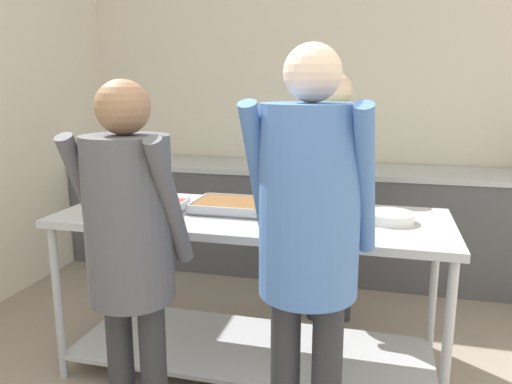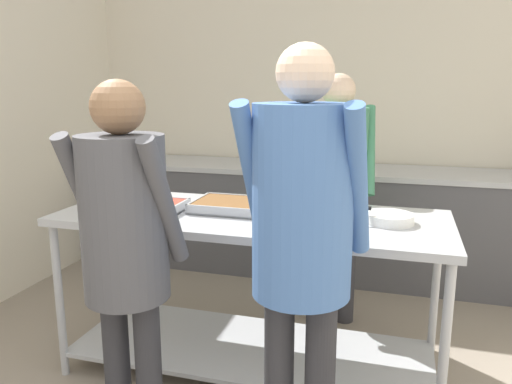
{
  "view_description": "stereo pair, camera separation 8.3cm",
  "coord_description": "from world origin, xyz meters",
  "px_view_note": "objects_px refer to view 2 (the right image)",
  "views": [
    {
      "loc": [
        0.56,
        -0.88,
        1.57
      ],
      "look_at": [
        -0.1,
        1.67,
        1.0
      ],
      "focal_mm": 35.0,
      "sensor_mm": 36.0,
      "label": 1
    },
    {
      "loc": [
        0.64,
        -0.86,
        1.57
      ],
      "look_at": [
        -0.1,
        1.67,
        1.0
      ],
      "focal_mm": 35.0,
      "sensor_mm": 36.0,
      "label": 2
    }
  ],
  "objects_px": {
    "guest_serving_right": "(125,235)",
    "cook_behind_counter": "(336,175)",
    "serving_tray_roast": "(232,206)",
    "serving_tray_vegetables": "(140,207)",
    "plate_stack": "(389,218)",
    "guest_serving_left": "(302,225)",
    "sauce_pan": "(312,211)"
  },
  "relations": [
    {
      "from": "serving_tray_vegetables",
      "to": "cook_behind_counter",
      "type": "height_order",
      "value": "cook_behind_counter"
    },
    {
      "from": "serving_tray_roast",
      "to": "serving_tray_vegetables",
      "type": "bearing_deg",
      "value": -161.35
    },
    {
      "from": "serving_tray_roast",
      "to": "cook_behind_counter",
      "type": "relative_size",
      "value": 0.25
    },
    {
      "from": "serving_tray_vegetables",
      "to": "plate_stack",
      "type": "xyz_separation_m",
      "value": [
        1.3,
        0.14,
        -0.0
      ]
    },
    {
      "from": "serving_tray_roast",
      "to": "guest_serving_left",
      "type": "xyz_separation_m",
      "value": [
        0.53,
        -0.72,
        0.13
      ]
    },
    {
      "from": "sauce_pan",
      "to": "serving_tray_vegetables",
      "type": "bearing_deg",
      "value": -175.4
    },
    {
      "from": "guest_serving_right",
      "to": "cook_behind_counter",
      "type": "height_order",
      "value": "cook_behind_counter"
    },
    {
      "from": "guest_serving_left",
      "to": "guest_serving_right",
      "type": "xyz_separation_m",
      "value": [
        -0.7,
        -0.09,
        -0.07
      ]
    },
    {
      "from": "serving_tray_vegetables",
      "to": "guest_serving_left",
      "type": "distance_m",
      "value": 1.15
    },
    {
      "from": "guest_serving_left",
      "to": "guest_serving_right",
      "type": "bearing_deg",
      "value": -173.08
    },
    {
      "from": "serving_tray_vegetables",
      "to": "cook_behind_counter",
      "type": "bearing_deg",
      "value": 41.41
    },
    {
      "from": "serving_tray_vegetables",
      "to": "cook_behind_counter",
      "type": "xyz_separation_m",
      "value": [
        0.94,
        0.83,
        0.08
      ]
    },
    {
      "from": "serving_tray_vegetables",
      "to": "serving_tray_roast",
      "type": "distance_m",
      "value": 0.49
    },
    {
      "from": "sauce_pan",
      "to": "guest_serving_right",
      "type": "height_order",
      "value": "guest_serving_right"
    },
    {
      "from": "guest_serving_right",
      "to": "sauce_pan",
      "type": "bearing_deg",
      "value": 48.74
    },
    {
      "from": "guest_serving_left",
      "to": "guest_serving_right",
      "type": "height_order",
      "value": "guest_serving_left"
    },
    {
      "from": "serving_tray_roast",
      "to": "cook_behind_counter",
      "type": "height_order",
      "value": "cook_behind_counter"
    },
    {
      "from": "serving_tray_roast",
      "to": "sauce_pan",
      "type": "xyz_separation_m",
      "value": [
        0.46,
        -0.08,
        0.03
      ]
    },
    {
      "from": "cook_behind_counter",
      "to": "guest_serving_right",
      "type": "bearing_deg",
      "value": -113.7
    },
    {
      "from": "serving_tray_vegetables",
      "to": "guest_serving_left",
      "type": "xyz_separation_m",
      "value": [
        1.0,
        -0.56,
        0.13
      ]
    },
    {
      "from": "serving_tray_roast",
      "to": "sauce_pan",
      "type": "height_order",
      "value": "sauce_pan"
    },
    {
      "from": "guest_serving_right",
      "to": "plate_stack",
      "type": "bearing_deg",
      "value": 37.86
    },
    {
      "from": "guest_serving_left",
      "to": "plate_stack",
      "type": "bearing_deg",
      "value": 66.47
    },
    {
      "from": "plate_stack",
      "to": "guest_serving_left",
      "type": "height_order",
      "value": "guest_serving_left"
    },
    {
      "from": "sauce_pan",
      "to": "guest_serving_left",
      "type": "height_order",
      "value": "guest_serving_left"
    },
    {
      "from": "guest_serving_left",
      "to": "serving_tray_vegetables",
      "type": "bearing_deg",
      "value": 150.74
    },
    {
      "from": "plate_stack",
      "to": "cook_behind_counter",
      "type": "distance_m",
      "value": 0.79
    },
    {
      "from": "serving_tray_roast",
      "to": "sauce_pan",
      "type": "bearing_deg",
      "value": -10.36
    },
    {
      "from": "guest_serving_left",
      "to": "cook_behind_counter",
      "type": "distance_m",
      "value": 1.39
    },
    {
      "from": "guest_serving_left",
      "to": "sauce_pan",
      "type": "bearing_deg",
      "value": 96.38
    },
    {
      "from": "guest_serving_left",
      "to": "cook_behind_counter",
      "type": "xyz_separation_m",
      "value": [
        -0.05,
        1.39,
        -0.05
      ]
    },
    {
      "from": "sauce_pan",
      "to": "cook_behind_counter",
      "type": "relative_size",
      "value": 0.27
    }
  ]
}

